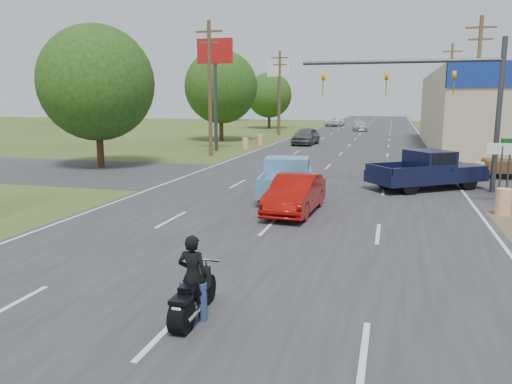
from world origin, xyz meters
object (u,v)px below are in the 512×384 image
(red_convertible, at_px, (295,194))
(distant_car_grey, at_px, (306,136))
(navy_pickup, at_px, (429,170))
(distant_car_white, at_px, (335,122))
(blue_pickup, at_px, (287,177))
(motorcycle, at_px, (192,299))
(distant_car_silver, at_px, (360,126))
(rider, at_px, (193,281))

(red_convertible, relative_size, distant_car_grey, 0.91)
(navy_pickup, relative_size, distant_car_white, 1.14)
(red_convertible, relative_size, blue_pickup, 0.80)
(navy_pickup, bearing_deg, blue_pickup, -95.72)
(blue_pickup, bearing_deg, red_convertible, -80.13)
(blue_pickup, distance_m, distant_car_white, 62.06)
(distant_car_grey, bearing_deg, motorcycle, -78.61)
(distant_car_silver, bearing_deg, distant_car_grey, -105.69)
(red_convertible, relative_size, distant_car_silver, 0.91)
(distant_car_white, bearing_deg, navy_pickup, 110.06)
(motorcycle, distance_m, navy_pickup, 17.47)
(red_convertible, height_order, navy_pickup, navy_pickup)
(distant_car_grey, relative_size, distant_car_white, 0.94)
(navy_pickup, bearing_deg, distant_car_silver, 151.36)
(red_convertible, bearing_deg, distant_car_grey, 102.15)
(red_convertible, distance_m, rider, 9.75)
(blue_pickup, xyz_separation_m, navy_pickup, (6.20, 3.65, 0.06))
(red_convertible, distance_m, distant_car_silver, 53.33)
(motorcycle, height_order, distant_car_grey, distant_car_grey)
(distant_car_silver, height_order, distant_car_white, distant_car_white)
(red_convertible, bearing_deg, rider, -87.49)
(motorcycle, distance_m, distant_car_grey, 39.26)
(navy_pickup, bearing_deg, distant_car_grey, 167.37)
(distant_car_grey, bearing_deg, red_convertible, -76.21)
(distant_car_grey, bearing_deg, navy_pickup, -61.47)
(red_convertible, relative_size, distant_car_white, 0.86)
(motorcycle, height_order, distant_car_silver, distant_car_silver)
(navy_pickup, height_order, distant_car_grey, navy_pickup)
(blue_pickup, relative_size, distant_car_white, 1.08)
(motorcycle, relative_size, distant_car_white, 0.40)
(distant_car_silver, distance_m, distant_car_white, 12.66)
(blue_pickup, distance_m, navy_pickup, 7.20)
(navy_pickup, bearing_deg, motorcycle, -54.11)
(red_convertible, xyz_separation_m, motorcycle, (-0.14, -9.79, -0.26))
(motorcycle, bearing_deg, distant_car_grey, 96.37)
(blue_pickup, bearing_deg, motorcycle, -93.45)
(red_convertible, xyz_separation_m, distant_car_white, (-5.72, 65.05, -0.01))
(red_convertible, xyz_separation_m, blue_pickup, (-0.97, 3.17, 0.16))
(distant_car_silver, bearing_deg, distant_car_white, 104.90)
(blue_pickup, bearing_deg, distant_car_silver, 82.86)
(red_convertible, height_order, blue_pickup, blue_pickup)
(navy_pickup, xyz_separation_m, distant_car_white, (-10.95, 58.23, -0.23))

